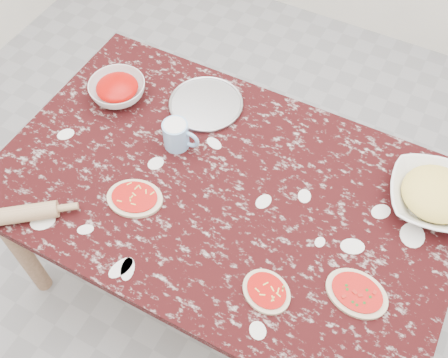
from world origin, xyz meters
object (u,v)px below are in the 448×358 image
Objects in this scene: sauce_bowl at (118,90)px; flour_mug at (177,135)px; pizza_tray at (206,104)px; worktable at (224,200)px; rolling_pin at (13,215)px; cheese_bowl at (434,197)px.

flour_mug is (0.33, -0.10, 0.02)m from sauce_bowl.
flour_mug reaches higher than pizza_tray.
flour_mug is at bearing 159.64° from worktable.
worktable is at bearing -20.36° from flour_mug.
pizza_tray is at bearing 128.14° from worktable.
worktable is 0.72m from rolling_pin.
sauce_bowl reaches higher than pizza_tray.
cheese_bowl reaches higher than sauce_bowl.
pizza_tray is at bearing 90.95° from flour_mug.
sauce_bowl is 1.23m from cheese_bowl.
cheese_bowl is at bearing 22.45° from worktable.
flour_mug is at bearing -89.05° from pizza_tray.
worktable is 7.25× the size of sauce_bowl.
sauce_bowl is (-0.33, -0.12, 0.03)m from pizza_tray.
pizza_tray is 0.93× the size of cheese_bowl.
pizza_tray is at bearing 19.60° from sauce_bowl.
flour_mug reaches higher than rolling_pin.
sauce_bowl is at bearing 161.47° from worktable.
pizza_tray is 1.28× the size of sauce_bowl.
worktable is 0.29m from flour_mug.
rolling_pin is (-1.21, -0.71, -0.01)m from cheese_bowl.
flour_mug is 0.62m from rolling_pin.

